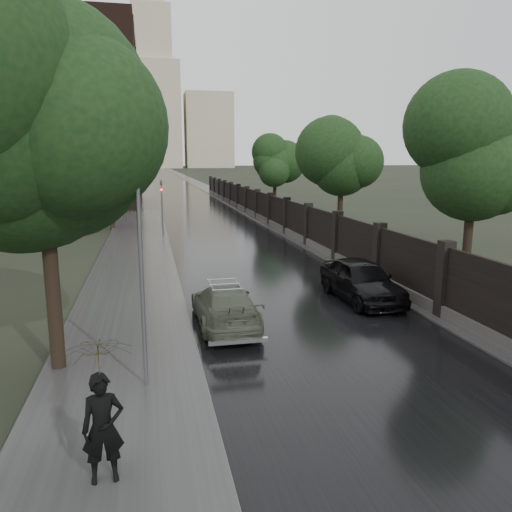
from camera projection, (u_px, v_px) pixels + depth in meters
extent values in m
plane|color=black|center=(385.00, 397.00, 11.53)|extent=(800.00, 800.00, 0.00)
cube|color=black|center=(161.00, 173.00, 193.84)|extent=(8.00, 420.00, 0.02)
cube|color=#2D2D2D|center=(145.00, 173.00, 192.59)|extent=(4.00, 420.00, 0.16)
cube|color=#2D2D2D|center=(175.00, 173.00, 194.97)|extent=(3.00, 420.00, 0.08)
cube|color=#383533|center=(265.00, 219.00, 43.13)|extent=(0.40, 75.00, 0.50)
cube|color=black|center=(265.00, 205.00, 42.89)|extent=(0.15, 75.00, 2.00)
cube|color=black|center=(211.00, 185.00, 79.39)|extent=(0.45, 0.45, 2.70)
cylinder|color=black|center=(48.00, 235.00, 12.15)|extent=(0.36, 0.36, 7.15)
sphere|color=black|center=(39.00, 114.00, 11.61)|extent=(5.44, 5.44, 5.44)
cylinder|color=black|center=(111.00, 192.00, 38.10)|extent=(0.36, 0.36, 5.85)
sphere|color=black|center=(109.00, 161.00, 37.66)|extent=(4.25, 4.25, 4.25)
cylinder|color=black|center=(469.00, 225.00, 20.22)|extent=(0.36, 0.36, 5.53)
sphere|color=black|center=(473.00, 170.00, 19.80)|extent=(4.08, 4.08, 4.08)
cylinder|color=black|center=(340.00, 199.00, 33.65)|extent=(0.36, 0.36, 5.53)
sphere|color=black|center=(341.00, 165.00, 33.23)|extent=(4.08, 4.08, 4.08)
cylinder|color=black|center=(275.00, 185.00, 50.93)|extent=(0.36, 0.36, 5.53)
sphere|color=black|center=(275.00, 163.00, 50.50)|extent=(4.08, 4.08, 4.08)
cylinder|color=#59595E|center=(142.00, 289.00, 11.37)|extent=(0.10, 0.10, 5.00)
cube|color=#59595E|center=(137.00, 176.00, 10.89)|extent=(0.25, 0.12, 0.12)
cylinder|color=#59595E|center=(162.00, 217.00, 34.34)|extent=(0.12, 0.12, 3.00)
imported|color=#59595E|center=(161.00, 187.00, 33.96)|extent=(0.16, 0.20, 1.00)
sphere|color=#FF0C0C|center=(161.00, 190.00, 33.84)|extent=(0.14, 0.14, 0.14)
cube|color=black|center=(28.00, 117.00, 55.80)|extent=(24.00, 18.00, 20.00)
cube|color=tan|center=(99.00, 130.00, 288.59)|extent=(28.00, 22.00, 44.00)
cube|color=tan|center=(209.00, 131.00, 301.78)|extent=(28.00, 22.00, 44.00)
cube|color=tan|center=(154.00, 116.00, 293.65)|extent=(30.00, 30.00, 60.00)
cube|color=tan|center=(152.00, 44.00, 285.98)|extent=(22.00, 22.00, 40.00)
imported|color=#4C5443|center=(225.00, 305.00, 16.41)|extent=(1.94, 4.65, 1.34)
imported|color=black|center=(361.00, 280.00, 19.22)|extent=(2.15, 4.88, 1.63)
imported|color=black|center=(103.00, 428.00, 8.13)|extent=(0.73, 0.52, 1.87)
imported|color=black|center=(97.00, 341.00, 7.84)|extent=(1.20, 1.22, 1.00)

